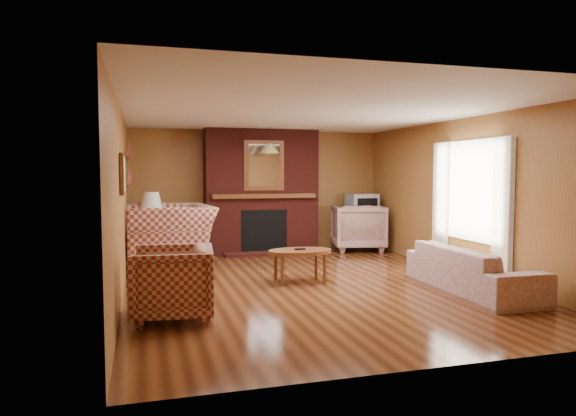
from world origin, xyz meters
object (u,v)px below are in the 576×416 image
object	(u,v)px
fireplace	(261,192)
tv_stand	(361,234)
floral_armchair	(358,227)
side_table	(152,246)
plaid_armchair	(172,282)
floral_sofa	(472,269)
crt_tv	(362,206)
coffee_table	(300,254)
table_lamp	(151,209)
plaid_loveseat	(168,236)

from	to	relation	value
fireplace	tv_stand	size ratio (longest dim) A/B	3.84
floral_armchair	side_table	size ratio (longest dim) A/B	1.82
plaid_armchair	side_table	distance (m)	3.69
tv_stand	floral_armchair	bearing A→B (deg)	-149.09
fireplace	floral_sofa	bearing A→B (deg)	-64.88
fireplace	crt_tv	world-z (taller)	fireplace
fireplace	side_table	size ratio (longest dim) A/B	4.29
side_table	tv_stand	xyz separation A→B (m)	(4.15, 0.35, 0.03)
floral_armchair	coffee_table	world-z (taller)	floral_armchair
fireplace	crt_tv	distance (m)	2.08
fireplace	coffee_table	xyz separation A→B (m)	(-0.10, -2.88, -0.77)
tv_stand	floral_sofa	bearing A→B (deg)	-95.65
floral_armchair	table_lamp	bearing A→B (deg)	16.48
fireplace	tv_stand	bearing A→B (deg)	-5.15
plaid_loveseat	coffee_table	world-z (taller)	plaid_loveseat
plaid_loveseat	fireplace	bearing A→B (deg)	115.17
plaid_armchair	table_lamp	xyz separation A→B (m)	(-0.15, 3.69, 0.54)
floral_sofa	plaid_armchair	bearing A→B (deg)	93.50
plaid_loveseat	plaid_armchair	xyz separation A→B (m)	(-0.10, -3.14, -0.13)
fireplace	table_lamp	distance (m)	2.18
floral_sofa	side_table	size ratio (longest dim) A/B	3.70
side_table	table_lamp	size ratio (longest dim) A/B	0.84
plaid_armchair	coffee_table	size ratio (longest dim) A/B	0.93
coffee_table	floral_sofa	bearing A→B (deg)	-30.34
plaid_armchair	crt_tv	bearing A→B (deg)	141.23
table_lamp	side_table	bearing A→B (deg)	0.00
coffee_table	fireplace	bearing A→B (deg)	88.01
coffee_table	tv_stand	distance (m)	3.45
fireplace	crt_tv	xyz separation A→B (m)	(2.05, -0.19, -0.30)
floral_sofa	coffee_table	world-z (taller)	floral_sofa
fireplace	plaid_loveseat	world-z (taller)	fireplace
fireplace	floral_armchair	xyz separation A→B (m)	(1.93, -0.26, -0.72)
crt_tv	fireplace	bearing A→B (deg)	174.70
tv_stand	crt_tv	distance (m)	0.57
coffee_table	table_lamp	size ratio (longest dim) A/B	1.39
plaid_loveseat	side_table	bearing A→B (deg)	-160.75
plaid_armchair	tv_stand	world-z (taller)	plaid_armchair
plaid_loveseat	plaid_armchair	bearing A→B (deg)	-7.03
floral_sofa	coffee_table	xyz separation A→B (m)	(-2.00, 1.17, 0.11)
floral_sofa	coffee_table	distance (m)	2.32
tv_stand	crt_tv	xyz separation A→B (m)	(0.00, -0.01, 0.57)
floral_sofa	table_lamp	distance (m)	5.36
crt_tv	plaid_loveseat	bearing A→B (deg)	-167.09
coffee_table	crt_tv	distance (m)	3.48
tv_stand	crt_tv	world-z (taller)	crt_tv
coffee_table	table_lamp	bearing A→B (deg)	130.44
floral_sofa	side_table	world-z (taller)	floral_sofa
side_table	tv_stand	bearing A→B (deg)	4.82
side_table	crt_tv	size ratio (longest dim) A/B	1.00
table_lamp	crt_tv	size ratio (longest dim) A/B	1.19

